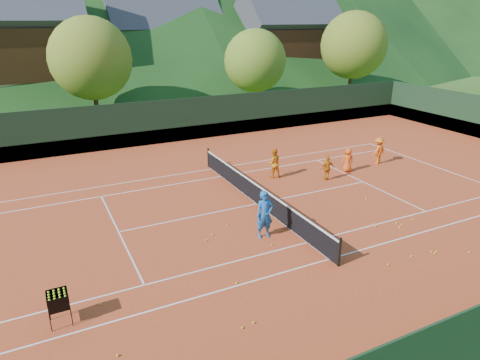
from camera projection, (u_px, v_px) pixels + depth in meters
name	position (u px, v px, depth m)	size (l,w,h in m)	color
ground	(257.00, 204.00, 20.01)	(400.00, 400.00, 0.00)	#32551A
clay_court	(257.00, 204.00, 20.01)	(40.00, 24.00, 0.02)	#B53E1D
coach	(265.00, 215.00, 16.65)	(0.71, 0.46, 1.94)	#1B61B5
student_a	(274.00, 163.00, 23.04)	(0.79, 0.62, 1.64)	orange
student_b	(327.00, 168.00, 22.72)	(0.77, 0.32, 1.31)	orange
student_c	(348.00, 160.00, 23.95)	(0.67, 0.44, 1.37)	#F55B15
student_d	(379.00, 151.00, 25.26)	(1.03, 0.59, 1.59)	orange
tennis_ball_0	(400.00, 227.00, 17.67)	(0.07, 0.07, 0.07)	yellow
tennis_ball_1	(118.00, 355.00, 10.96)	(0.07, 0.07, 0.07)	yellow
tennis_ball_2	(402.00, 225.00, 17.90)	(0.07, 0.07, 0.07)	yellow
tennis_ball_3	(212.00, 235.00, 17.08)	(0.07, 0.07, 0.07)	yellow
tennis_ball_4	(101.00, 304.00, 12.92)	(0.07, 0.07, 0.07)	yellow
tennis_ball_5	(237.00, 283.00, 13.97)	(0.07, 0.07, 0.07)	yellow
tennis_ball_6	(272.00, 245.00, 16.33)	(0.07, 0.07, 0.07)	yellow
tennis_ball_7	(412.00, 220.00, 18.35)	(0.07, 0.07, 0.07)	yellow
tennis_ball_9	(254.00, 322.00, 12.15)	(0.07, 0.07, 0.07)	yellow
tennis_ball_10	(206.00, 240.00, 16.66)	(0.07, 0.07, 0.07)	yellow
tennis_ball_11	(374.00, 224.00, 17.94)	(0.07, 0.07, 0.07)	yellow
tennis_ball_12	(280.00, 231.00, 17.39)	(0.07, 0.07, 0.07)	yellow
tennis_ball_13	(298.00, 221.00, 18.26)	(0.07, 0.07, 0.07)	yellow
tennis_ball_14	(388.00, 265.00, 15.00)	(0.07, 0.07, 0.07)	yellow
tennis_ball_15	(242.00, 328.00, 11.94)	(0.07, 0.07, 0.07)	yellow
tennis_ball_16	(436.00, 252.00, 15.84)	(0.07, 0.07, 0.07)	yellow
tennis_ball_17	(376.00, 226.00, 17.81)	(0.07, 0.07, 0.07)	yellow
tennis_ball_18	(396.00, 223.00, 18.03)	(0.07, 0.07, 0.07)	yellow
tennis_ball_21	(431.00, 252.00, 15.83)	(0.07, 0.07, 0.07)	yellow
tennis_ball_23	(469.00, 252.00, 15.82)	(0.07, 0.07, 0.07)	yellow
tennis_ball_24	(366.00, 198.00, 20.52)	(0.07, 0.07, 0.07)	yellow
tennis_ball_25	(227.00, 225.00, 17.85)	(0.07, 0.07, 0.07)	yellow
tennis_ball_26	(434.00, 253.00, 15.73)	(0.07, 0.07, 0.07)	yellow
tennis_ball_27	(411.00, 256.00, 15.53)	(0.07, 0.07, 0.07)	yellow
court_lines	(257.00, 204.00, 20.00)	(23.83, 11.03, 0.00)	white
tennis_net	(257.00, 194.00, 19.83)	(0.10, 12.07, 1.10)	black
perimeter_fence	(258.00, 179.00, 19.56)	(40.40, 24.24, 3.00)	black
ball_hopper	(58.00, 301.00, 11.93)	(0.57, 0.57, 1.00)	black
chalet_left	(6.00, 47.00, 39.03)	(13.80, 9.93, 12.92)	beige
chalet_mid	(163.00, 47.00, 49.23)	(12.65, 8.82, 11.45)	beige
chalet_right	(285.00, 44.00, 51.56)	(11.50, 8.82, 11.91)	beige
tree_b	(91.00, 59.00, 33.28)	(6.40, 6.40, 8.40)	#3E2918
tree_c	(255.00, 61.00, 38.46)	(5.60, 5.60, 7.35)	#402719
tree_d	(354.00, 45.00, 43.91)	(6.80, 6.80, 8.93)	#3C2818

